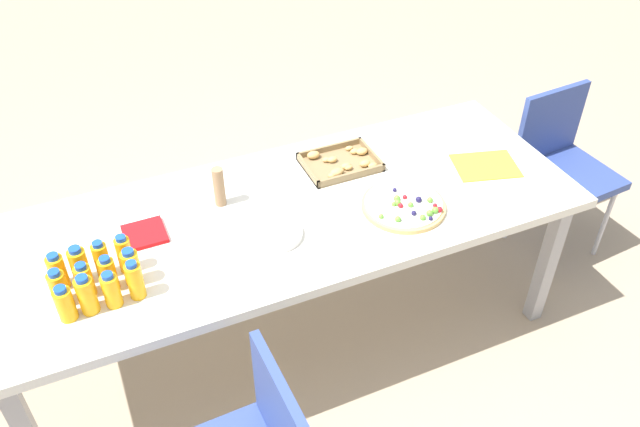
{
  "coord_description": "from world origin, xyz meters",
  "views": [
    {
      "loc": [
        -0.67,
        -1.83,
        2.3
      ],
      "look_at": [
        0.1,
        -0.09,
        0.74
      ],
      "focal_mm": 36.58,
      "sensor_mm": 36.0,
      "label": 1
    }
  ],
  "objects_px": {
    "juice_bottle_4": "(59,288)",
    "plate_stack": "(275,234)",
    "party_table": "(288,223)",
    "juice_bottle_10": "(102,260)",
    "fruit_pizza": "(404,205)",
    "chair_end": "(561,160)",
    "paper_folder": "(486,166)",
    "napkin_stack": "(145,234)",
    "juice_bottle_6": "(109,274)",
    "juice_bottle_3": "(135,280)",
    "juice_bottle_11": "(125,254)",
    "juice_bottle_1": "(87,295)",
    "juice_bottle_2": "(111,290)",
    "juice_bottle_5": "(85,281)",
    "juice_bottle_9": "(80,266)",
    "juice_bottle_0": "(65,304)",
    "juice_bottle_8": "(58,272)",
    "juice_bottle_7": "(132,267)",
    "snack_tray": "(341,163)",
    "cardboard_tube": "(219,187)"
  },
  "relations": [
    {
      "from": "juice_bottle_4",
      "to": "plate_stack",
      "type": "height_order",
      "value": "juice_bottle_4"
    },
    {
      "from": "party_table",
      "to": "plate_stack",
      "type": "relative_size",
      "value": 11.24
    },
    {
      "from": "juice_bottle_10",
      "to": "fruit_pizza",
      "type": "xyz_separation_m",
      "value": [
        1.12,
        -0.1,
        -0.06
      ]
    },
    {
      "from": "chair_end",
      "to": "paper_folder",
      "type": "distance_m",
      "value": 0.64
    },
    {
      "from": "napkin_stack",
      "to": "juice_bottle_6",
      "type": "bearing_deg",
      "value": -125.1
    },
    {
      "from": "juice_bottle_3",
      "to": "juice_bottle_11",
      "type": "distance_m",
      "value": 0.14
    },
    {
      "from": "juice_bottle_1",
      "to": "juice_bottle_3",
      "type": "bearing_deg",
      "value": 1.45
    },
    {
      "from": "fruit_pizza",
      "to": "plate_stack",
      "type": "distance_m",
      "value": 0.52
    },
    {
      "from": "juice_bottle_2",
      "to": "juice_bottle_10",
      "type": "relative_size",
      "value": 0.93
    },
    {
      "from": "juice_bottle_5",
      "to": "plate_stack",
      "type": "xyz_separation_m",
      "value": [
        0.67,
        0.02,
        -0.05
      ]
    },
    {
      "from": "juice_bottle_6",
      "to": "juice_bottle_4",
      "type": "bearing_deg",
      "value": -178.99
    },
    {
      "from": "juice_bottle_2",
      "to": "juice_bottle_11",
      "type": "bearing_deg",
      "value": 64.16
    },
    {
      "from": "juice_bottle_4",
      "to": "juice_bottle_2",
      "type": "bearing_deg",
      "value": -25.72
    },
    {
      "from": "juice_bottle_11",
      "to": "juice_bottle_2",
      "type": "bearing_deg",
      "value": -115.84
    },
    {
      "from": "juice_bottle_9",
      "to": "fruit_pizza",
      "type": "height_order",
      "value": "juice_bottle_9"
    },
    {
      "from": "juice_bottle_10",
      "to": "napkin_stack",
      "type": "height_order",
      "value": "juice_bottle_10"
    },
    {
      "from": "juice_bottle_0",
      "to": "juice_bottle_9",
      "type": "distance_m",
      "value": 0.17
    },
    {
      "from": "juice_bottle_0",
      "to": "juice_bottle_9",
      "type": "xyz_separation_m",
      "value": [
        0.07,
        0.15,
        0.01
      ]
    },
    {
      "from": "juice_bottle_8",
      "to": "paper_folder",
      "type": "distance_m",
      "value": 1.72
    },
    {
      "from": "juice_bottle_2",
      "to": "juice_bottle_7",
      "type": "relative_size",
      "value": 0.95
    },
    {
      "from": "napkin_stack",
      "to": "juice_bottle_3",
      "type": "bearing_deg",
      "value": -105.85
    },
    {
      "from": "chair_end",
      "to": "juice_bottle_11",
      "type": "distance_m",
      "value": 2.1
    },
    {
      "from": "plate_stack",
      "to": "paper_folder",
      "type": "bearing_deg",
      "value": 3.48
    },
    {
      "from": "juice_bottle_5",
      "to": "juice_bottle_6",
      "type": "height_order",
      "value": "juice_bottle_6"
    },
    {
      "from": "juice_bottle_11",
      "to": "snack_tray",
      "type": "bearing_deg",
      "value": 15.68
    },
    {
      "from": "juice_bottle_0",
      "to": "juice_bottle_4",
      "type": "height_order",
      "value": "juice_bottle_4"
    },
    {
      "from": "juice_bottle_1",
      "to": "juice_bottle_4",
      "type": "distance_m",
      "value": 0.1
    },
    {
      "from": "juice_bottle_10",
      "to": "juice_bottle_2",
      "type": "bearing_deg",
      "value": -88.36
    },
    {
      "from": "juice_bottle_5",
      "to": "juice_bottle_11",
      "type": "relative_size",
      "value": 0.9
    },
    {
      "from": "juice_bottle_0",
      "to": "juice_bottle_1",
      "type": "bearing_deg",
      "value": 2.72
    },
    {
      "from": "juice_bottle_4",
      "to": "juice_bottle_0",
      "type": "bearing_deg",
      "value": -83.54
    },
    {
      "from": "juice_bottle_0",
      "to": "juice_bottle_6",
      "type": "xyz_separation_m",
      "value": [
        0.15,
        0.08,
        0.0
      ]
    },
    {
      "from": "juice_bottle_6",
      "to": "party_table",
      "type": "bearing_deg",
      "value": 11.84
    },
    {
      "from": "juice_bottle_1",
      "to": "plate_stack",
      "type": "relative_size",
      "value": 0.73
    },
    {
      "from": "juice_bottle_3",
      "to": "cardboard_tube",
      "type": "distance_m",
      "value": 0.54
    },
    {
      "from": "juice_bottle_3",
      "to": "juice_bottle_8",
      "type": "distance_m",
      "value": 0.27
    },
    {
      "from": "party_table",
      "to": "cardboard_tube",
      "type": "xyz_separation_m",
      "value": [
        -0.22,
        0.15,
        0.14
      ]
    },
    {
      "from": "juice_bottle_9",
      "to": "snack_tray",
      "type": "height_order",
      "value": "juice_bottle_9"
    },
    {
      "from": "chair_end",
      "to": "juice_bottle_8",
      "type": "height_order",
      "value": "juice_bottle_8"
    },
    {
      "from": "juice_bottle_11",
      "to": "juice_bottle_10",
      "type": "bearing_deg",
      "value": 177.24
    },
    {
      "from": "juice_bottle_3",
      "to": "juice_bottle_6",
      "type": "relative_size",
      "value": 1.07
    },
    {
      "from": "juice_bottle_0",
      "to": "snack_tray",
      "type": "height_order",
      "value": "juice_bottle_0"
    },
    {
      "from": "juice_bottle_11",
      "to": "cardboard_tube",
      "type": "bearing_deg",
      "value": 28.71
    },
    {
      "from": "juice_bottle_11",
      "to": "plate_stack",
      "type": "xyz_separation_m",
      "value": [
        0.53,
        -0.04,
        -0.06
      ]
    },
    {
      "from": "juice_bottle_11",
      "to": "paper_folder",
      "type": "relative_size",
      "value": 0.58
    },
    {
      "from": "juice_bottle_0",
      "to": "paper_folder",
      "type": "relative_size",
      "value": 0.52
    },
    {
      "from": "chair_end",
      "to": "juice_bottle_0",
      "type": "distance_m",
      "value": 2.33
    },
    {
      "from": "party_table",
      "to": "juice_bottle_6",
      "type": "bearing_deg",
      "value": -168.16
    },
    {
      "from": "chair_end",
      "to": "juice_bottle_8",
      "type": "xyz_separation_m",
      "value": [
        -2.3,
        -0.15,
        0.29
      ]
    },
    {
      "from": "chair_end",
      "to": "plate_stack",
      "type": "distance_m",
      "value": 1.58
    }
  ]
}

